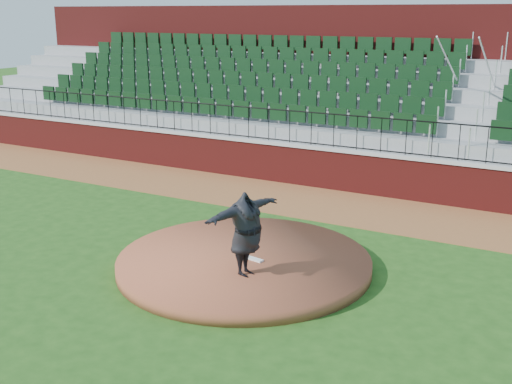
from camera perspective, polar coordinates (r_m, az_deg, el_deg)
ground at (r=13.59m, az=-3.09°, el=-6.80°), size 90.00×90.00×0.00m
warning_track at (r=18.12m, az=5.98°, el=-0.99°), size 34.00×3.20×0.01m
field_wall at (r=19.40m, az=7.90°, el=1.89°), size 34.00×0.35×1.20m
wall_cap at (r=19.26m, az=7.97°, el=3.77°), size 34.00×0.45×0.10m
wall_railing at (r=19.15m, az=8.03°, el=5.38°), size 34.00×0.05×1.00m
seating_stands at (r=21.61m, az=10.72°, el=7.79°), size 34.00×5.10×4.60m
concourse_wall at (r=24.21m, az=12.93°, el=9.58°), size 34.00×0.50×5.50m
pitchers_mound at (r=13.52m, az=-1.07°, el=-6.34°), size 5.37×5.37×0.25m
pitching_rubber at (r=13.33m, az=-0.36°, el=-6.00°), size 0.54×0.22×0.03m
pitcher at (r=12.29m, az=-0.89°, el=-3.81°), size 0.92×2.14×1.69m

